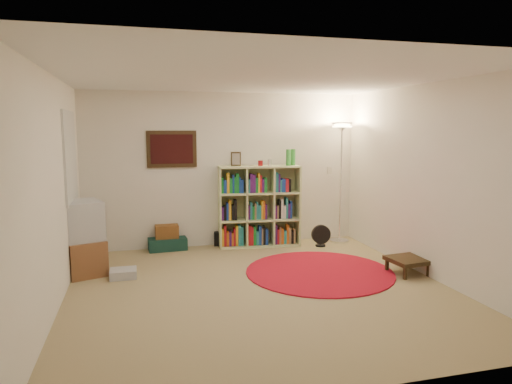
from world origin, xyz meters
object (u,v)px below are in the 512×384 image
side_table (408,261)px  floor_fan (321,236)px  tv_stand (83,239)px  floor_lamp (342,143)px  suitcase (167,243)px  bookshelf (258,207)px

side_table → floor_fan: bearing=109.2°
floor_fan → tv_stand: bearing=-167.8°
floor_fan → side_table: 1.71m
tv_stand → floor_fan: bearing=-11.4°
side_table → floor_lamp: bearing=93.9°
tv_stand → side_table: tv_stand is taller
floor_lamp → tv_stand: 4.28m
floor_lamp → side_table: (0.13, -1.85, -1.50)m
tv_stand → side_table: bearing=-34.3°
floor_lamp → floor_fan: size_ratio=5.63×
floor_lamp → suitcase: floor_lamp is taller
tv_stand → bookshelf: bearing=-1.8°
bookshelf → floor_fan: 1.13m
floor_fan → tv_stand: 3.65m
tv_stand → suitcase: size_ratio=1.57×
tv_stand → side_table: 4.33m
suitcase → side_table: side_table is taller
floor_fan → side_table: bearing=-66.5°
tv_stand → suitcase: bearing=20.5°
floor_lamp → tv_stand: (-4.04, -0.72, -1.21)m
bookshelf → floor_lamp: floor_lamp is taller
tv_stand → side_table: (4.17, -1.12, -0.29)m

